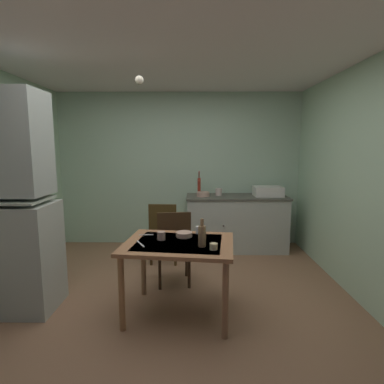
# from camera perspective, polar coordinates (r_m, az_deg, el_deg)

# --- Properties ---
(ground_plane) EXTENTS (5.24, 5.24, 0.00)m
(ground_plane) POSITION_cam_1_polar(r_m,az_deg,el_deg) (3.45, -4.01, -20.07)
(ground_plane) COLOR #8E6549
(wall_back) EXTENTS (4.08, 0.10, 2.52)m
(wall_back) POSITION_cam_1_polar(r_m,az_deg,el_deg) (5.21, -2.32, 4.18)
(wall_back) COLOR #B1D1B5
(wall_back) RESTS_ON ground
(wall_right) EXTENTS (0.10, 4.34, 2.52)m
(wall_right) POSITION_cam_1_polar(r_m,az_deg,el_deg) (3.53, 30.90, 1.02)
(wall_right) COLOR #B2D5B2
(wall_right) RESTS_ON ground
(ceiling_slab) EXTENTS (4.08, 4.34, 0.10)m
(ceiling_slab) POSITION_cam_1_polar(r_m,az_deg,el_deg) (3.17, -4.54, 25.44)
(ceiling_slab) COLOR white
(hutch_cabinet) EXTENTS (0.82, 0.55, 2.17)m
(hutch_cabinet) POSITION_cam_1_polar(r_m,az_deg,el_deg) (3.52, -30.62, -3.02)
(hutch_cabinet) COLOR #AFB5AA
(hutch_cabinet) RESTS_ON ground
(counter_cabinet) EXTENTS (1.59, 0.64, 0.87)m
(counter_cabinet) POSITION_cam_1_polar(r_m,az_deg,el_deg) (5.01, 8.18, -5.63)
(counter_cabinet) COLOR #AFB5AA
(counter_cabinet) RESTS_ON ground
(sink_basin) EXTENTS (0.44, 0.34, 0.15)m
(sink_basin) POSITION_cam_1_polar(r_m,az_deg,el_deg) (5.01, 13.88, 0.16)
(sink_basin) COLOR white
(sink_basin) RESTS_ON counter_cabinet
(hand_pump) EXTENTS (0.05, 0.27, 0.39)m
(hand_pump) POSITION_cam_1_polar(r_m,az_deg,el_deg) (4.90, 1.32, 1.31)
(hand_pump) COLOR maroon
(hand_pump) RESTS_ON counter_cabinet
(mixing_bowl_counter) EXTENTS (0.20, 0.20, 0.07)m
(mixing_bowl_counter) POSITION_cam_1_polar(r_m,az_deg,el_deg) (4.83, 2.07, -0.41)
(mixing_bowl_counter) COLOR tan
(mixing_bowl_counter) RESTS_ON counter_cabinet
(stoneware_crock) EXTENTS (0.11, 0.11, 0.11)m
(stoneware_crock) POSITION_cam_1_polar(r_m,az_deg,el_deg) (4.94, 4.98, 0.01)
(stoneware_crock) COLOR beige
(stoneware_crock) RESTS_ON counter_cabinet
(dining_table) EXTENTS (1.13, 0.93, 0.73)m
(dining_table) POSITION_cam_1_polar(r_m,az_deg,el_deg) (3.03, -2.46, -11.01)
(dining_table) COLOR #A06B45
(dining_table) RESTS_ON ground
(chair_far_side) EXTENTS (0.44, 0.44, 0.91)m
(chair_far_side) POSITION_cam_1_polar(r_m,az_deg,el_deg) (3.69, -3.37, -9.93)
(chair_far_side) COLOR #3A2718
(chair_far_side) RESTS_ON ground
(chair_by_counter) EXTENTS (0.41, 0.41, 0.87)m
(chair_by_counter) POSITION_cam_1_polar(r_m,az_deg,el_deg) (4.39, -5.23, -7.08)
(chair_by_counter) COLOR #412D14
(chair_by_counter) RESTS_ON ground
(serving_bowl_wide) EXTENTS (0.16, 0.16, 0.05)m
(serving_bowl_wide) POSITION_cam_1_polar(r_m,az_deg,el_deg) (3.17, -1.48, -7.85)
(serving_bowl_wide) COLOR tan
(serving_bowl_wide) RESTS_ON dining_table
(teacup_cream) EXTENTS (0.07, 0.07, 0.06)m
(teacup_cream) POSITION_cam_1_polar(r_m,az_deg,el_deg) (2.79, 4.02, -10.04)
(teacup_cream) COLOR beige
(teacup_cream) RESTS_ON dining_table
(teacup_mint) EXTENTS (0.06, 0.06, 0.08)m
(teacup_mint) POSITION_cam_1_polar(r_m,az_deg,el_deg) (3.27, 1.23, -7.05)
(teacup_mint) COLOR white
(teacup_mint) RESTS_ON dining_table
(mug_dark) EXTENTS (0.08, 0.08, 0.08)m
(mug_dark) POSITION_cam_1_polar(r_m,az_deg,el_deg) (3.07, -5.73, -8.06)
(mug_dark) COLOR tan
(mug_dark) RESTS_ON dining_table
(glass_bottle) EXTENTS (0.07, 0.07, 0.26)m
(glass_bottle) POSITION_cam_1_polar(r_m,az_deg,el_deg) (2.84, 1.86, -8.03)
(glass_bottle) COLOR olive
(glass_bottle) RESTS_ON dining_table
(table_knife) EXTENTS (0.11, 0.19, 0.00)m
(table_knife) POSITION_cam_1_polar(r_m,az_deg,el_deg) (2.98, -9.54, -9.42)
(table_knife) COLOR silver
(table_knife) RESTS_ON dining_table
(teaspoon_near_bowl) EXTENTS (0.15, 0.04, 0.00)m
(teaspoon_near_bowl) POSITION_cam_1_polar(r_m,az_deg,el_deg) (3.26, -8.48, -7.85)
(teaspoon_near_bowl) COLOR beige
(teaspoon_near_bowl) RESTS_ON dining_table
(pendant_bulb) EXTENTS (0.08, 0.08, 0.08)m
(pendant_bulb) POSITION_cam_1_polar(r_m,az_deg,el_deg) (3.10, -9.73, 19.75)
(pendant_bulb) COLOR #F9EFCC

